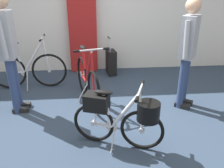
% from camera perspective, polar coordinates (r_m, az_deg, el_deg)
% --- Properties ---
extents(ground_plane, '(7.61, 7.61, 0.00)m').
position_cam_1_polar(ground_plane, '(3.31, 0.16, -9.90)').
color(ground_plane, '#2D3D51').
extents(back_wall, '(7.61, 0.10, 2.76)m').
position_cam_1_polar(back_wall, '(5.24, -2.36, 18.42)').
color(back_wall, white).
rests_on(back_wall, ground_plane).
extents(floor_banner_stand, '(0.60, 0.36, 1.73)m').
position_cam_1_polar(floor_banner_stand, '(5.10, -7.22, 11.27)').
color(floor_banner_stand, '#B7B7BC').
rests_on(floor_banner_stand, ground_plane).
extents(folding_bike_foreground, '(1.06, 0.57, 0.79)m').
position_cam_1_polar(folding_bike_foreground, '(2.69, 2.31, -7.87)').
color(folding_bike_foreground, black).
rests_on(folding_bike_foreground, ground_plane).
extents(display_bike_left, '(1.41, 0.53, 0.98)m').
position_cam_1_polar(display_bike_left, '(4.59, -21.04, 4.27)').
color(display_bike_left, black).
rests_on(display_bike_left, ground_plane).
extents(display_bike_right, '(0.55, 1.40, 1.00)m').
position_cam_1_polar(display_bike_right, '(3.79, -6.12, 0.81)').
color(display_bike_right, black).
rests_on(display_bike_right, ground_plane).
extents(visitor_near_wall, '(0.39, 0.44, 1.67)m').
position_cam_1_polar(visitor_near_wall, '(3.64, 18.43, 8.50)').
color(visitor_near_wall, navy).
rests_on(visitor_near_wall, ground_plane).
extents(visitor_browsing, '(0.29, 0.54, 1.76)m').
position_cam_1_polar(visitor_browsing, '(3.60, -24.54, 8.49)').
color(visitor_browsing, navy).
rests_on(visitor_browsing, ground_plane).
extents(rolling_suitcase, '(0.23, 0.38, 0.83)m').
position_cam_1_polar(rolling_suitcase, '(5.04, -0.23, 5.52)').
color(rolling_suitcase, black).
rests_on(rolling_suitcase, ground_plane).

